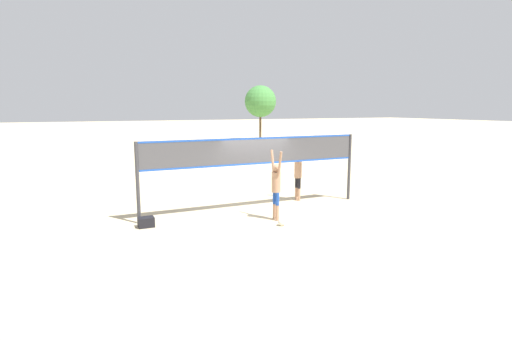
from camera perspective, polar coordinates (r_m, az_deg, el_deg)
The scene contains 7 objects.
ground_plane at distance 14.14m, azimuth 0.00°, elevation -5.62°, with size 200.00×200.00×0.00m, color beige.
volleyball_net at distance 13.79m, azimuth 0.00°, elevation 1.90°, with size 8.11×0.11×2.55m.
player_spiker at distance 12.65m, azimuth 2.88°, elevation -1.87°, with size 0.28×0.72×2.24m.
player_blocker at distance 15.43m, azimuth 6.02°, elevation -0.09°, with size 0.28×0.71×2.17m.
volleyball at distance 12.28m, azimuth 3.68°, elevation -7.38°, with size 0.22×0.22×0.22m.
gear_bag at distance 12.56m, azimuth -15.43°, elevation -7.12°, with size 0.47×0.35×0.30m.
tree_left_cluster at distance 44.28m, azimuth 0.63°, elevation 9.84°, with size 3.45×3.45×5.97m.
Camera 1 is at (-5.71, -12.43, 3.56)m, focal length 28.00 mm.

